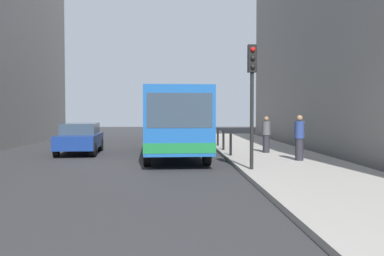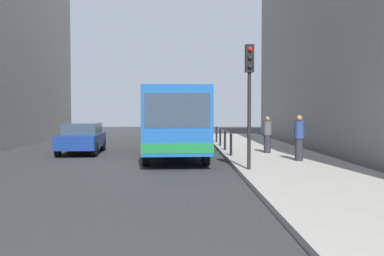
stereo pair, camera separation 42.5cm
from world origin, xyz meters
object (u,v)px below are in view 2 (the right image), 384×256
object	(u,v)px
bus	(173,118)
car_beside_bus	(82,137)
traffic_light	(249,83)
bollard_farthest	(217,134)
bollard_far	(220,137)
pedestrian_near_signal	(299,138)
bollard_near	(231,145)
bollard_mid	(225,140)
pedestrian_mid_sidewalk	(267,135)
car_behind_bus	(173,129)

from	to	relation	value
bus	car_beside_bus	size ratio (longest dim) A/B	2.47
traffic_light	bollard_farthest	xyz separation A→B (m)	(-0.10, 12.57, -2.38)
bollard_far	pedestrian_near_signal	distance (m)	7.78
bollard_near	pedestrian_near_signal	bearing A→B (deg)	-39.25
traffic_light	bollard_near	world-z (taller)	traffic_light
bollard_mid	bollard_near	bearing A→B (deg)	-90.00
pedestrian_near_signal	pedestrian_mid_sidewalk	xyz separation A→B (m)	(-0.61, 3.21, -0.05)
car_beside_bus	bollard_farthest	bearing A→B (deg)	-145.18
traffic_light	bollard_mid	world-z (taller)	traffic_light
traffic_light	pedestrian_mid_sidewalk	size ratio (longest dim) A/B	2.44
traffic_light	bollard_far	world-z (taller)	traffic_light
bus	traffic_light	xyz separation A→B (m)	(2.62, -6.24, 1.28)
bollard_near	pedestrian_near_signal	xyz separation A→B (m)	(2.43, -1.98, 0.41)
bollard_far	pedestrian_near_signal	bearing A→B (deg)	-71.80
bollard_near	bollard_far	distance (m)	5.40
bollard_near	bollard_mid	distance (m)	2.70
car_beside_bus	pedestrian_mid_sidewalk	bearing A→B (deg)	167.83
car_behind_bus	bollard_farthest	distance (m)	5.54
traffic_light	bollard_farthest	bearing A→B (deg)	90.46
traffic_light	bollard_near	size ratio (longest dim) A/B	4.32
bollard_mid	pedestrian_mid_sidewalk	xyz separation A→B (m)	(1.81, -1.48, 0.36)
bus	bollard_mid	xyz separation A→B (m)	(2.52, 0.93, -1.10)
bus	bollard_far	distance (m)	4.55
car_beside_bus	bus	bearing A→B (deg)	166.28
car_beside_bus	pedestrian_near_signal	bearing A→B (deg)	150.77
pedestrian_mid_sidewalk	pedestrian_near_signal	bearing A→B (deg)	-68.17
traffic_light	pedestrian_mid_sidewalk	xyz separation A→B (m)	(1.71, 5.69, -2.02)
bollard_mid	bollard_far	distance (m)	2.70
car_beside_bus	bollard_far	bearing A→B (deg)	-161.51
bollard_mid	bollard_farthest	bearing A→B (deg)	90.00
bollard_farthest	pedestrian_near_signal	xyz separation A→B (m)	(2.43, -10.08, 0.41)
car_beside_bus	pedestrian_near_signal	world-z (taller)	pedestrian_near_signal
car_beside_bus	pedestrian_mid_sidewalk	world-z (taller)	pedestrian_mid_sidewalk
pedestrian_near_signal	pedestrian_mid_sidewalk	bearing A→B (deg)	154.92
traffic_light	bollard_near	distance (m)	5.07
bus	bollard_farthest	bearing A→B (deg)	-114.36
traffic_light	bollard_near	bearing A→B (deg)	91.28
bollard_farthest	pedestrian_mid_sidewalk	xyz separation A→B (m)	(1.81, -6.87, 0.36)
bus	bollard_farthest	xyz separation A→B (m)	(2.52, 6.33, -1.10)
car_beside_bus	car_behind_bus	distance (m)	11.09
car_beside_bus	bollard_near	distance (m)	7.47
bollard_mid	bollard_farthest	size ratio (longest dim) A/B	1.00
pedestrian_mid_sidewalk	car_beside_bus	bearing A→B (deg)	-177.81
traffic_light	pedestrian_near_signal	world-z (taller)	traffic_light
traffic_light	bollard_mid	size ratio (longest dim) A/B	4.32
bollard_far	bollard_farthest	bearing A→B (deg)	90.00
car_beside_bus	car_behind_bus	xyz separation A→B (m)	(4.18, 10.27, 0.00)
car_beside_bus	bollard_mid	bearing A→B (deg)	177.54
bus	bollard_farthest	size ratio (longest dim) A/B	11.71
bollard_mid	pedestrian_mid_sidewalk	distance (m)	2.37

